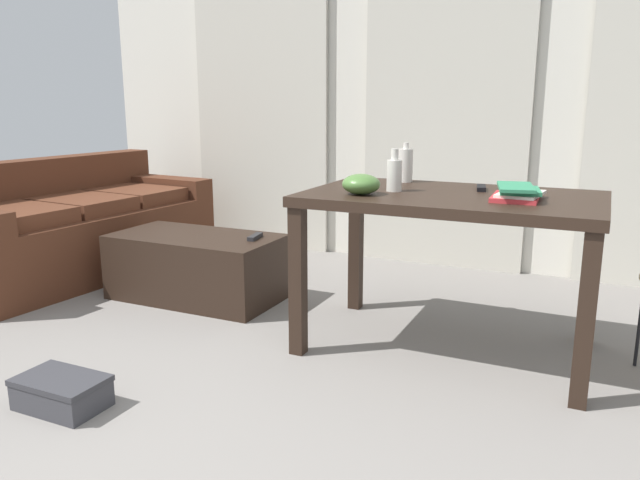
% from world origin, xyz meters
% --- Properties ---
extents(ground_plane, '(7.90, 7.90, 0.00)m').
position_xyz_m(ground_plane, '(0.00, 1.24, 0.00)').
color(ground_plane, gray).
extents(wall_back, '(6.03, 0.10, 2.64)m').
position_xyz_m(wall_back, '(0.00, 3.29, 1.32)').
color(wall_back, silver).
rests_on(wall_back, ground).
extents(curtains, '(4.29, 0.03, 2.30)m').
position_xyz_m(curtains, '(0.00, 3.20, 1.15)').
color(curtains, beige).
rests_on(curtains, ground).
extents(couch, '(1.05, 2.00, 0.81)m').
position_xyz_m(couch, '(-2.34, 1.90, 0.32)').
color(couch, '#4C2819').
rests_on(couch, ground).
extents(coffee_table, '(1.04, 0.55, 0.41)m').
position_xyz_m(coffee_table, '(-1.18, 1.76, 0.20)').
color(coffee_table, black).
rests_on(coffee_table, ground).
extents(craft_table, '(1.38, 0.85, 0.79)m').
position_xyz_m(craft_table, '(0.44, 1.63, 0.68)').
color(craft_table, black).
rests_on(craft_table, ground).
extents(bottle_near, '(0.07, 0.07, 0.21)m').
position_xyz_m(bottle_near, '(0.16, 1.59, 0.87)').
color(bottle_near, beige).
rests_on(bottle_near, craft_table).
extents(bottle_far, '(0.08, 0.08, 0.21)m').
position_xyz_m(bottle_far, '(0.10, 1.95, 0.88)').
color(bottle_far, beige).
rests_on(bottle_far, craft_table).
extents(bowl, '(0.18, 0.18, 0.10)m').
position_xyz_m(bowl, '(0.05, 1.43, 0.83)').
color(bowl, '#477033').
rests_on(bowl, craft_table).
extents(book_stack, '(0.23, 0.33, 0.07)m').
position_xyz_m(book_stack, '(0.75, 1.57, 0.82)').
color(book_stack, red).
rests_on(book_stack, craft_table).
extents(tv_remote_on_table, '(0.07, 0.15, 0.02)m').
position_xyz_m(tv_remote_on_table, '(0.54, 1.81, 0.80)').
color(tv_remote_on_table, black).
rests_on(tv_remote_on_table, craft_table).
extents(tv_remote_primary, '(0.07, 0.16, 0.02)m').
position_xyz_m(tv_remote_primary, '(-0.79, 1.83, 0.42)').
color(tv_remote_primary, '#232326').
rests_on(tv_remote_primary, coffee_table).
extents(shoebox, '(0.36, 0.23, 0.13)m').
position_xyz_m(shoebox, '(-0.82, 0.35, 0.07)').
color(shoebox, '#38383D').
rests_on(shoebox, ground).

